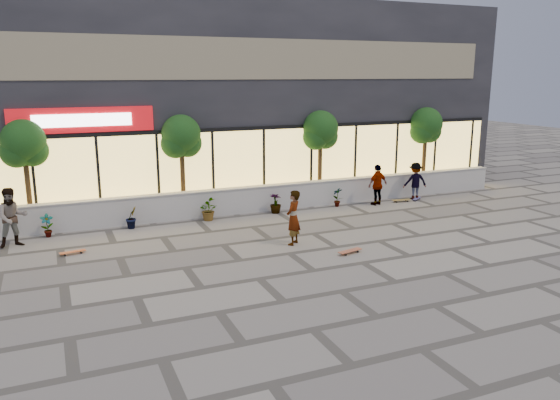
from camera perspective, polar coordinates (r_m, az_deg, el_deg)
name	(u,v)px	position (r m, az deg, el deg)	size (l,w,h in m)	color
ground	(363,263)	(16.32, 8.68, -6.52)	(80.00, 80.00, 0.00)	gray
planter_wall	(273,197)	(22.19, -0.78, 0.30)	(22.00, 0.42, 1.04)	#BAB8B1
retail_building	(229,99)	(26.82, -5.34, 10.50)	(24.00, 9.17, 8.50)	black
shrub_a	(47,226)	(20.11, -23.16, -2.48)	(0.43, 0.29, 0.81)	#1B3C13
shrub_b	(132,217)	(20.26, -15.25, -1.76)	(0.45, 0.36, 0.81)	#1B3C13
shrub_c	(207,210)	(20.80, -7.60, -1.02)	(0.73, 0.63, 0.81)	#1B3C13
shrub_d	(276,203)	(21.68, -0.47, -0.33)	(0.45, 0.45, 0.81)	#1B3C13
shrub_e	(337,197)	(22.88, 6.02, 0.32)	(0.43, 0.29, 0.81)	#1B3C13
tree_west	(24,146)	(20.88, -25.20, 5.11)	(1.60, 1.50, 3.92)	#433218
tree_midwest	(181,139)	(21.39, -10.28, 6.30)	(1.60, 1.50, 3.92)	#433218
tree_mideast	(320,132)	(23.45, 4.25, 7.06)	(1.60, 1.50, 3.92)	#433218
tree_east	(426,127)	(26.42, 15.00, 7.33)	(1.60, 1.50, 3.92)	#433218
skater_center	(293,218)	(17.60, 1.40, -1.85)	(0.65, 0.43, 1.80)	silver
skater_left	(12,218)	(19.34, -26.18, -1.65)	(0.94, 0.73, 1.92)	tan
skater_right_near	(378,185)	(23.31, 10.16, 1.57)	(1.01, 0.42, 1.73)	silver
skater_right_far	(415,181)	(24.72, 13.95, 1.93)	(1.06, 0.61, 1.64)	maroon
skateboard_center	(350,251)	(17.06, 7.33, -5.30)	(0.88, 0.41, 0.10)	brown
skateboard_left	(73,252)	(18.02, -20.84, -5.09)	(0.79, 0.32, 0.09)	#C75425
skateboard_right_near	(401,200)	(24.20, 12.56, 0.00)	(0.86, 0.32, 0.10)	olive
skateboard_right_far	(417,198)	(24.73, 14.10, 0.16)	(0.67, 0.54, 0.08)	#4B4682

